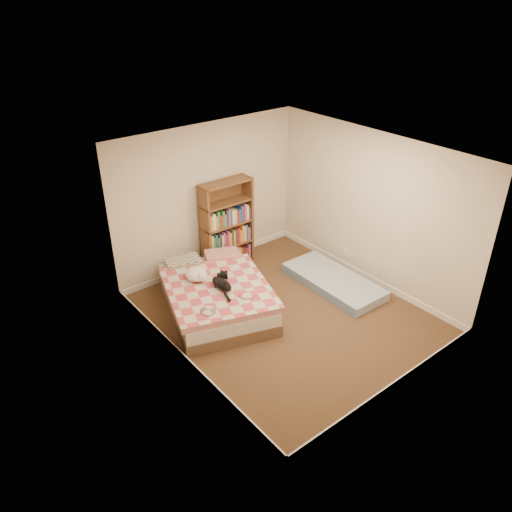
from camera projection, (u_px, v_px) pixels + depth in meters
room at (288, 244)px, 6.95m from camera, size 3.51×4.01×2.51m
bed at (215, 294)px, 7.58m from camera, size 1.95×2.33×0.53m
bookshelf at (226, 234)px, 8.62m from camera, size 0.93×0.32×1.54m
floor_mattress at (333, 281)px, 8.21m from camera, size 0.81×1.75×0.16m
black_cat at (221, 283)px, 7.30m from camera, size 0.41×0.69×0.16m
white_dog at (197, 274)px, 7.47m from camera, size 0.47×0.48×0.17m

